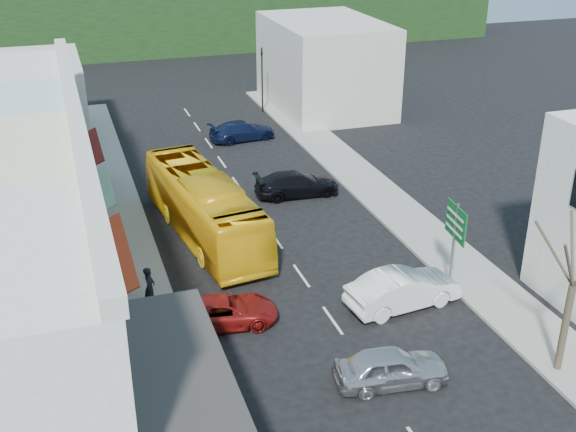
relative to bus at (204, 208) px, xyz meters
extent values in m
plane|color=black|center=(3.35, -9.56, -1.55)|extent=(120.00, 120.00, 0.00)
cube|color=gray|center=(-4.15, 0.44, -1.48)|extent=(3.00, 52.00, 0.15)
cube|color=gray|center=(10.85, 0.44, -1.48)|extent=(3.00, 52.00, 0.15)
cube|color=#5F1210|center=(-5.05, -15.06, 1.50)|extent=(1.30, 7.65, 0.08)
cube|color=beige|center=(-9.15, -6.56, 2.45)|extent=(7.00, 8.00, 8.00)
cube|color=#B43217|center=(-5.05, -6.56, 1.50)|extent=(1.30, 6.80, 0.08)
cube|color=#99BDC6|center=(-9.15, 0.44, 2.45)|extent=(7.00, 6.00, 8.00)
cube|color=#195926|center=(-5.05, 0.44, 1.50)|extent=(1.30, 5.10, 0.08)
cube|color=beige|center=(-9.15, 6.94, 2.45)|extent=(7.00, 7.00, 8.00)
cube|color=#5F1210|center=(-5.05, 6.94, 1.50)|extent=(1.30, 5.95, 0.08)
cube|color=#B7B2A8|center=(-8.65, 17.44, 1.45)|extent=(8.00, 10.00, 6.00)
cube|color=#B7B2A8|center=(14.35, 20.44, 1.95)|extent=(8.00, 12.00, 7.00)
imported|color=yellow|center=(0.00, 0.00, 0.00)|extent=(3.99, 11.83, 3.10)
imported|color=#B8B8BD|center=(3.82, -14.13, -0.85)|extent=(4.58, 2.31, 1.40)
imported|color=white|center=(6.62, -9.43, -0.85)|extent=(4.59, 2.33, 1.40)
imported|color=maroon|center=(-1.01, -8.40, -0.85)|extent=(4.80, 2.46, 1.40)
imported|color=black|center=(6.27, 3.62, -0.85)|extent=(4.57, 2.02, 1.40)
imported|color=black|center=(5.82, 14.39, -0.85)|extent=(4.70, 2.42, 1.40)
imported|color=black|center=(-3.73, -6.28, -0.55)|extent=(0.58, 0.70, 1.70)
camera|label=1|loc=(-6.43, -33.33, 15.08)|focal=45.00mm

